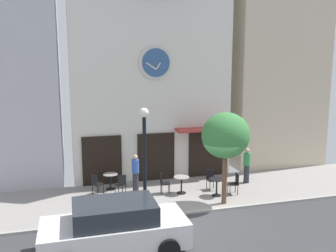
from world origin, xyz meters
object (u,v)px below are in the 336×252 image
cafe_chair_outer (121,183)px  parked_car_white (115,227)px  street_tree (226,136)px  cafe_table_near_door (181,182)px  cafe_table_leftmost (110,179)px  cafe_chair_facing_wall (96,183)px  cafe_chair_near_tree (235,182)px  pedestrian_blue (135,173)px  cafe_chair_curbside (211,178)px  cafe_chair_facing_street (163,182)px  pedestrian_green (247,165)px  cafe_table_near_curb (217,184)px  street_lamp (145,159)px

cafe_chair_outer → parked_car_white: (-0.86, -4.70, 0.23)m
street_tree → cafe_table_near_door: bearing=130.0°
cafe_table_leftmost → cafe_chair_facing_wall: 0.82m
cafe_chair_near_tree → pedestrian_blue: (-4.08, 1.46, 0.33)m
cafe_chair_curbside → cafe_chair_facing_wall: size_ratio=1.00×
cafe_chair_curbside → cafe_chair_outer: same height
cafe_chair_facing_street → cafe_chair_near_tree: bearing=-16.3°
parked_car_white → cafe_chair_curbside: bearing=41.8°
cafe_chair_outer → pedestrian_green: bearing=0.3°
cafe_chair_facing_wall → pedestrian_blue: (1.71, -0.05, 0.33)m
cafe_chair_facing_wall → pedestrian_blue: bearing=-1.7°
pedestrian_green → cafe_table_near_curb: bearing=-148.9°
street_lamp → cafe_chair_curbside: bearing=23.3°
pedestrian_blue → cafe_table_near_curb: bearing=-24.4°
street_lamp → cafe_chair_facing_wall: bearing=128.9°
cafe_chair_facing_wall → pedestrian_green: 7.02m
street_lamp → parked_car_white: 3.51m
cafe_table_leftmost → cafe_chair_facing_wall: (-0.67, -0.48, 0.04)m
cafe_chair_outer → parked_car_white: size_ratio=0.21×
street_tree → pedestrian_blue: 4.39m
pedestrian_green → cafe_table_near_door: bearing=-170.9°
cafe_chair_near_tree → cafe_chair_facing_wall: size_ratio=1.00×
street_tree → pedestrian_green: 3.55m
cafe_table_near_curb → pedestrian_blue: 3.57m
street_tree → pedestrian_green: size_ratio=2.23×
cafe_table_near_door → cafe_table_near_curb: cafe_table_near_curb is taller
cafe_chair_curbside → cafe_chair_outer: (-4.00, 0.36, 0.00)m
street_lamp → pedestrian_green: bearing=19.0°
cafe_table_near_curb → cafe_chair_outer: bearing=162.9°
cafe_table_near_door → cafe_chair_facing_wall: cafe_chair_facing_wall is taller
street_lamp → cafe_chair_near_tree: (4.09, 0.60, -1.48)m
street_lamp → pedestrian_blue: size_ratio=2.37×
pedestrian_blue → street_lamp: bearing=-90.4°
cafe_chair_near_tree → parked_car_white: (-5.62, -3.50, 0.23)m
pedestrian_blue → cafe_chair_curbside: bearing=-10.6°
street_tree → cafe_table_near_door: size_ratio=4.98×
cafe_chair_facing_wall → cafe_chair_outer: size_ratio=1.00×
pedestrian_green → parked_car_white: 8.31m
street_tree → cafe_table_near_curb: bearing=86.8°
street_tree → cafe_table_leftmost: (-4.23, 2.87, -2.29)m
cafe_table_near_curb → cafe_chair_facing_wall: 5.17m
street_lamp → pedestrian_blue: 2.36m
street_lamp → cafe_chair_outer: 2.42m
pedestrian_blue → cafe_chair_facing_wall: bearing=178.3°
cafe_table_leftmost → pedestrian_green: size_ratio=0.43×
cafe_chair_curbside → pedestrian_green: 2.04m
street_tree → cafe_chair_facing_wall: (-4.89, 2.39, -2.25)m
cafe_table_leftmost → cafe_chair_near_tree: (5.12, -1.99, 0.04)m
cafe_chair_outer → parked_car_white: bearing=-100.4°
pedestrian_blue → pedestrian_green: size_ratio=1.00×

